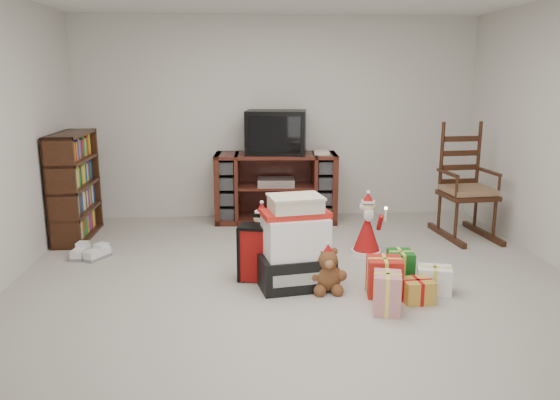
{
  "coord_description": "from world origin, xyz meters",
  "views": [
    {
      "loc": [
        -0.48,
        -4.39,
        1.79
      ],
      "look_at": [
        -0.11,
        0.6,
        0.64
      ],
      "focal_mm": 35.0,
      "sensor_mm": 36.0,
      "label": 1
    }
  ],
  "objects_px": {
    "rocking_chair": "(465,196)",
    "gift_pile": "(295,248)",
    "gift_cluster": "(405,282)",
    "red_suitcase": "(262,253)",
    "santa_figurine": "(367,230)",
    "teddy_bear": "(327,272)",
    "mrs_claus_figurine": "(262,242)",
    "sneaker_pair": "(89,253)",
    "bookshelf": "(75,188)",
    "crt_television": "(276,132)",
    "tv_stand": "(276,187)"
  },
  "relations": [
    {
      "from": "red_suitcase",
      "to": "santa_figurine",
      "type": "relative_size",
      "value": 0.91
    },
    {
      "from": "tv_stand",
      "to": "sneaker_pair",
      "type": "bearing_deg",
      "value": -143.46
    },
    {
      "from": "gift_pile",
      "to": "santa_figurine",
      "type": "bearing_deg",
      "value": 35.12
    },
    {
      "from": "bookshelf",
      "to": "crt_television",
      "type": "xyz_separation_m",
      "value": [
        2.27,
        0.54,
        0.54
      ]
    },
    {
      "from": "rocking_chair",
      "to": "santa_figurine",
      "type": "relative_size",
      "value": 2.07
    },
    {
      "from": "bookshelf",
      "to": "crt_television",
      "type": "distance_m",
      "value": 2.4
    },
    {
      "from": "red_suitcase",
      "to": "sneaker_pair",
      "type": "xyz_separation_m",
      "value": [
        -1.7,
        0.72,
        -0.2
      ]
    },
    {
      "from": "bookshelf",
      "to": "teddy_bear",
      "type": "bearing_deg",
      "value": -34.78
    },
    {
      "from": "gift_pile",
      "to": "crt_television",
      "type": "xyz_separation_m",
      "value": [
        -0.02,
        2.17,
        0.77
      ]
    },
    {
      "from": "bookshelf",
      "to": "gift_cluster",
      "type": "height_order",
      "value": "bookshelf"
    },
    {
      "from": "tv_stand",
      "to": "mrs_claus_figurine",
      "type": "distance_m",
      "value": 1.68
    },
    {
      "from": "gift_pile",
      "to": "red_suitcase",
      "type": "distance_m",
      "value": 0.33
    },
    {
      "from": "tv_stand",
      "to": "santa_figurine",
      "type": "bearing_deg",
      "value": -55.33
    },
    {
      "from": "red_suitcase",
      "to": "crt_television",
      "type": "relative_size",
      "value": 0.76
    },
    {
      "from": "tv_stand",
      "to": "sneaker_pair",
      "type": "xyz_separation_m",
      "value": [
        -1.96,
        -1.29,
        -0.37
      ]
    },
    {
      "from": "teddy_bear",
      "to": "bookshelf",
      "type": "bearing_deg",
      "value": 145.22
    },
    {
      "from": "santa_figurine",
      "to": "gift_cluster",
      "type": "height_order",
      "value": "santa_figurine"
    },
    {
      "from": "bookshelf",
      "to": "gift_pile",
      "type": "xyz_separation_m",
      "value": [
        2.29,
        -1.63,
        -0.22
      ]
    },
    {
      "from": "gift_pile",
      "to": "gift_cluster",
      "type": "relative_size",
      "value": 0.94
    },
    {
      "from": "rocking_chair",
      "to": "gift_pile",
      "type": "bearing_deg",
      "value": -151.24
    },
    {
      "from": "santa_figurine",
      "to": "sneaker_pair",
      "type": "xyz_separation_m",
      "value": [
        -2.79,
        0.06,
        -0.2
      ]
    },
    {
      "from": "mrs_claus_figurine",
      "to": "crt_television",
      "type": "height_order",
      "value": "crt_television"
    },
    {
      "from": "gift_cluster",
      "to": "teddy_bear",
      "type": "bearing_deg",
      "value": 165.24
    },
    {
      "from": "santa_figurine",
      "to": "tv_stand",
      "type": "bearing_deg",
      "value": 121.61
    },
    {
      "from": "bookshelf",
      "to": "santa_figurine",
      "type": "xyz_separation_m",
      "value": [
        3.11,
        -0.82,
        -0.32
      ]
    },
    {
      "from": "bookshelf",
      "to": "rocking_chair",
      "type": "height_order",
      "value": "rocking_chair"
    },
    {
      "from": "bookshelf",
      "to": "santa_figurine",
      "type": "bearing_deg",
      "value": -14.73
    },
    {
      "from": "crt_television",
      "to": "gift_cluster",
      "type": "bearing_deg",
      "value": -61.57
    },
    {
      "from": "bookshelf",
      "to": "rocking_chair",
      "type": "xyz_separation_m",
      "value": [
        4.35,
        -0.24,
        -0.11
      ]
    },
    {
      "from": "teddy_bear",
      "to": "gift_cluster",
      "type": "distance_m",
      "value": 0.65
    },
    {
      "from": "santa_figurine",
      "to": "mrs_claus_figurine",
      "type": "relative_size",
      "value": 1.03
    },
    {
      "from": "red_suitcase",
      "to": "crt_television",
      "type": "bearing_deg",
      "value": 95.4
    },
    {
      "from": "teddy_bear",
      "to": "gift_cluster",
      "type": "height_order",
      "value": "teddy_bear"
    },
    {
      "from": "mrs_claus_figurine",
      "to": "santa_figurine",
      "type": "bearing_deg",
      "value": 15.05
    },
    {
      "from": "rocking_chair",
      "to": "gift_pile",
      "type": "relative_size",
      "value": 1.7
    },
    {
      "from": "rocking_chair",
      "to": "gift_pile",
      "type": "height_order",
      "value": "rocking_chair"
    },
    {
      "from": "bookshelf",
      "to": "gift_cluster",
      "type": "xyz_separation_m",
      "value": [
        3.17,
        -1.93,
        -0.44
      ]
    },
    {
      "from": "sneaker_pair",
      "to": "rocking_chair",
      "type": "bearing_deg",
      "value": 22.84
    },
    {
      "from": "rocking_chair",
      "to": "mrs_claus_figurine",
      "type": "relative_size",
      "value": 2.12
    },
    {
      "from": "red_suitcase",
      "to": "gift_pile",
      "type": "bearing_deg",
      "value": -16.34
    },
    {
      "from": "rocking_chair",
      "to": "crt_television",
      "type": "bearing_deg",
      "value": 154.19
    },
    {
      "from": "teddy_bear",
      "to": "sneaker_pair",
      "type": "bearing_deg",
      "value": 155.57
    },
    {
      "from": "rocking_chair",
      "to": "sneaker_pair",
      "type": "height_order",
      "value": "rocking_chair"
    },
    {
      "from": "tv_stand",
      "to": "gift_cluster",
      "type": "relative_size",
      "value": 1.82
    },
    {
      "from": "red_suitcase",
      "to": "gift_cluster",
      "type": "bearing_deg",
      "value": -8.8
    },
    {
      "from": "santa_figurine",
      "to": "crt_television",
      "type": "relative_size",
      "value": 0.83
    },
    {
      "from": "teddy_bear",
      "to": "mrs_claus_figurine",
      "type": "distance_m",
      "value": 0.84
    },
    {
      "from": "teddy_bear",
      "to": "crt_television",
      "type": "xyz_separation_m",
      "value": [
        -0.27,
        2.31,
        0.94
      ]
    },
    {
      "from": "bookshelf",
      "to": "mrs_claus_figurine",
      "type": "xyz_separation_m",
      "value": [
        2.03,
        -1.11,
        -0.33
      ]
    },
    {
      "from": "tv_stand",
      "to": "bookshelf",
      "type": "xyz_separation_m",
      "value": [
        -2.27,
        -0.54,
        0.14
      ]
    }
  ]
}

